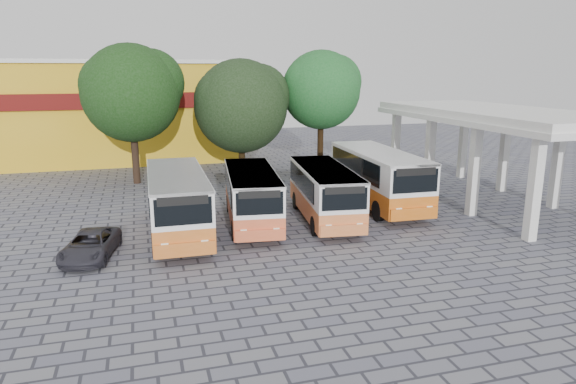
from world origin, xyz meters
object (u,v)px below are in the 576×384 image
object	(u,v)px
bus_far_left	(177,199)
bus_centre_right	(325,190)
parked_car	(90,245)
bus_far_right	(378,175)
bus_centre_left	(252,194)

from	to	relation	value
bus_far_left	bus_centre_right	bearing A→B (deg)	3.61
bus_centre_right	bus_far_left	bearing A→B (deg)	-170.30
bus_centre_right	parked_car	bearing A→B (deg)	-160.75
bus_centre_right	parked_car	xyz separation A→B (m)	(-11.07, -2.44, -1.04)
bus_centre_right	bus_far_right	size ratio (longest dim) A/B	0.89
bus_far_left	parked_car	xyz separation A→B (m)	(-3.71, -2.07, -1.17)
bus_far_left	parked_car	size ratio (longest dim) A/B	2.12
bus_centre_left	bus_centre_right	world-z (taller)	bus_centre_right
bus_centre_left	bus_centre_right	xyz separation A→B (m)	(3.71, -0.33, 0.01)
bus_centre_left	bus_far_right	xyz separation A→B (m)	(7.56, 1.47, 0.24)
bus_far_left	bus_far_right	bearing A→B (deg)	11.69
bus_centre_right	bus_centre_left	bearing A→B (deg)	-178.28
bus_far_left	bus_far_right	size ratio (longest dim) A/B	0.94
bus_far_left	bus_centre_right	size ratio (longest dim) A/B	1.06
bus_centre_right	parked_car	world-z (taller)	bus_centre_right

